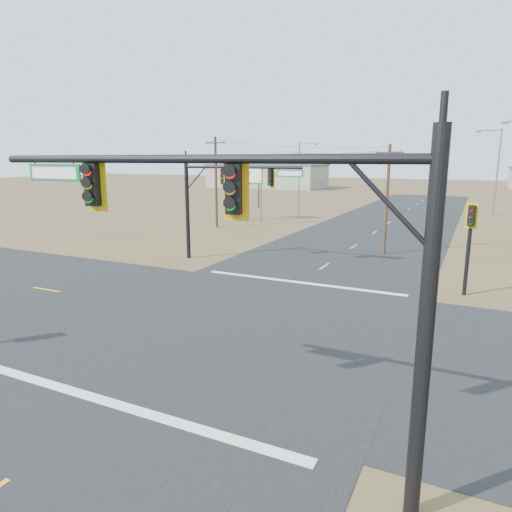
% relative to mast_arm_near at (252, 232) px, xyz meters
% --- Properties ---
extents(ground, '(320.00, 320.00, 0.00)m').
position_rel_mast_arm_near_xyz_m(ground, '(-4.64, 8.09, -5.54)').
color(ground, brown).
rests_on(ground, ground).
extents(road_ew, '(160.00, 14.00, 0.02)m').
position_rel_mast_arm_near_xyz_m(road_ew, '(-4.64, 8.09, -5.53)').
color(road_ew, black).
rests_on(road_ew, ground).
extents(road_ns, '(14.00, 160.00, 0.02)m').
position_rel_mast_arm_near_xyz_m(road_ns, '(-4.64, 8.09, -5.52)').
color(road_ns, black).
rests_on(road_ns, ground).
extents(stop_bar_near, '(12.00, 0.40, 0.01)m').
position_rel_mast_arm_near_xyz_m(stop_bar_near, '(-4.64, 0.59, -5.51)').
color(stop_bar_near, silver).
rests_on(stop_bar_near, road_ns).
extents(stop_bar_far, '(12.00, 0.40, 0.01)m').
position_rel_mast_arm_near_xyz_m(stop_bar_far, '(-4.64, 15.59, -5.51)').
color(stop_bar_far, silver).
rests_on(stop_bar_far, road_ns).
extents(mast_arm_near, '(11.06, 0.53, 7.63)m').
position_rel_mast_arm_near_xyz_m(mast_arm_near, '(0.00, 0.00, 0.00)').
color(mast_arm_near, black).
rests_on(mast_arm_near, ground).
extents(mast_arm_far, '(8.84, 0.59, 7.11)m').
position_rel_mast_arm_near_xyz_m(mast_arm_far, '(-11.43, 18.52, -0.40)').
color(mast_arm_far, black).
rests_on(mast_arm_far, ground).
extents(pedestal_signal_ne, '(0.64, 0.56, 4.93)m').
position_rel_mast_arm_near_xyz_m(pedestal_signal_ne, '(3.97, 17.03, -2.02)').
color(pedestal_signal_ne, black).
rests_on(pedestal_signal_ne, ground).
extents(utility_pole_near, '(1.98, 0.23, 8.09)m').
position_rel_mast_arm_near_xyz_m(utility_pole_near, '(-1.89, 26.14, -1.28)').
color(utility_pole_near, '#48311E').
rests_on(utility_pole_near, ground).
extents(utility_pole_far, '(2.27, 0.27, 9.27)m').
position_rel_mast_arm_near_xyz_m(utility_pole_far, '(-20.43, 32.59, -0.71)').
color(utility_pole_far, '#48311E').
rests_on(utility_pole_far, ground).
extents(highway_sign, '(3.29, 0.87, 6.31)m').
position_rel_mast_arm_near_xyz_m(highway_sign, '(-19.75, 39.38, -1.09)').
color(highway_sign, slate).
rests_on(highway_sign, ground).
extents(streetlight_b, '(3.01, 0.43, 10.76)m').
position_rel_mast_arm_near_xyz_m(streetlight_b, '(5.76, 57.25, 0.51)').
color(streetlight_b, slate).
rests_on(streetlight_b, ground).
extents(streetlight_c, '(2.56, 0.30, 9.18)m').
position_rel_mast_arm_near_xyz_m(streetlight_c, '(-16.76, 47.57, -0.38)').
color(streetlight_c, slate).
rests_on(streetlight_c, ground).
extents(bare_tree_a, '(3.56, 3.56, 6.56)m').
position_rel_mast_arm_near_xyz_m(bare_tree_a, '(-19.72, 38.04, -0.35)').
color(bare_tree_a, black).
rests_on(bare_tree_a, ground).
extents(bare_tree_b, '(2.84, 2.84, 5.94)m').
position_rel_mast_arm_near_xyz_m(bare_tree_b, '(-25.08, 52.45, -0.79)').
color(bare_tree_b, black).
rests_on(bare_tree_b, ground).
extents(warehouse_left, '(28.00, 14.00, 5.50)m').
position_rel_mast_arm_near_xyz_m(warehouse_left, '(-44.64, 98.09, -2.79)').
color(warehouse_left, '#A9A195').
rests_on(warehouse_left, ground).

